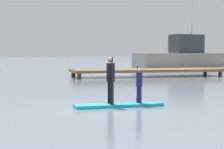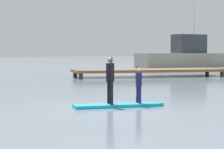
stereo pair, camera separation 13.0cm
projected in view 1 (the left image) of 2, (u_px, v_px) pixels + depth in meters
The scene contains 6 objects.
ground_plane at pixel (108, 109), 13.52m from camera, with size 240.00×240.00×0.00m, color slate.
paddleboard_near at pixel (119, 105), 14.02m from camera, with size 3.02×0.73×0.10m.
paddler_adult at pixel (111, 77), 13.88m from camera, with size 0.28×0.49×1.56m.
paddler_child_solo at pixel (139, 83), 14.19m from camera, with size 0.21×0.41×1.22m.
fishing_boat_white_large at pixel (183, 56), 48.42m from camera, with size 11.88×5.53×8.15m.
floating_dock at pixel (147, 70), 30.22m from camera, with size 10.85×2.92×0.54m.
Camera 1 is at (-3.28, -13.03, 1.85)m, focal length 68.13 mm.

